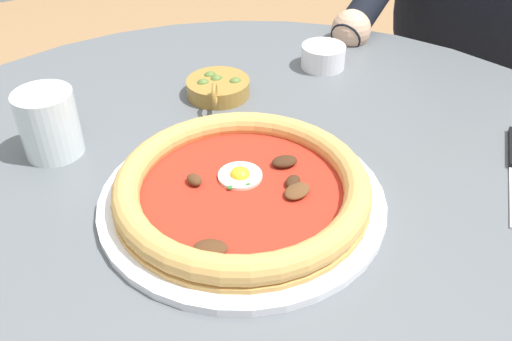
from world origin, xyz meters
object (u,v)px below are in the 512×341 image
Objects in this scene: pizza_on_plate at (243,191)px; dining_table at (249,270)px; water_glass at (50,128)px; diner_person at (463,97)px; olive_pan at (218,87)px; cafe_chair_diner at (485,77)px; ramekin_capers at (323,56)px.

dining_table is at bearing -157.32° from pizza_on_plate.
water_glass is 0.91m from diner_person.
olive_pan is (-0.07, -0.24, 0.13)m from dining_table.
olive_pan is (-0.25, -0.04, -0.02)m from water_glass.
dining_table is at bearing 24.98° from diner_person.
dining_table is 0.91m from cafe_chair_diner.
olive_pan is at bearing 10.47° from cafe_chair_diner.
pizza_on_plate is at bearing 72.72° from olive_pan.
ramekin_capers is at bearing 9.58° from diner_person.
diner_person reaches higher than cafe_chair_diner.
diner_person is (-0.63, -0.08, -0.22)m from olive_pan.
ramekin_capers is at bearing -177.23° from olive_pan.
water_glass is at bearing 6.67° from ramekin_capers.
dining_table is 15.20× the size of ramekin_capers.
olive_pan reaches higher than pizza_on_plate.
diner_person is 0.14m from cafe_chair_diner.
cafe_chair_diner is (-1.00, -0.18, -0.25)m from water_glass.
cafe_chair_diner is (-0.83, -0.38, -0.23)m from pizza_on_plate.
ramekin_capers is 0.63× the size of olive_pan.
cafe_chair_diner reaches higher than water_glass.
dining_table is at bearing 24.85° from cafe_chair_diner.
olive_pan reaches higher than ramekin_capers.
dining_table is 12.65× the size of water_glass.
pizza_on_plate reaches higher than dining_table.
ramekin_capers is at bearing 13.00° from cafe_chair_diner.
cafe_chair_diner is at bearing -155.17° from pizza_on_plate.
ramekin_capers is 0.62m from cafe_chair_diner.
pizza_on_plate is at bearing 22.68° from dining_table.
dining_table is 0.31m from water_glass.
ramekin_capers is at bearing -136.38° from pizza_on_plate.
diner_person is at bearing -171.87° from water_glass.
diner_person is (-0.70, -0.32, -0.09)m from dining_table.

